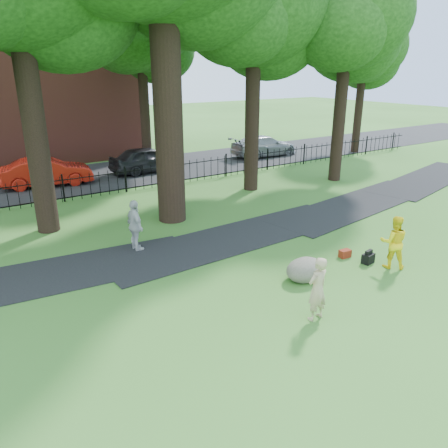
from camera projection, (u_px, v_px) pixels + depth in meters
ground at (286, 287)px, 12.36m from camera, size 120.00×120.00×0.00m
footpath at (236, 238)px, 15.94m from camera, size 36.07×3.85×0.03m
street at (100, 176)px, 24.89m from camera, size 80.00×7.00×0.02m
iron_fence at (125, 180)px, 21.56m from camera, size 44.00×0.04×1.20m
tree_row at (159, 3)px, 16.44m from camera, size 26.82×7.96×12.42m
woman at (317, 289)px, 10.54m from camera, size 0.63×0.44×1.65m
man at (394, 242)px, 13.32m from camera, size 1.03×1.02×1.68m
pedestrian at (135, 226)px, 14.55m from camera, size 0.46×1.05×1.77m
boulder at (305, 268)px, 12.71m from camera, size 1.28×0.99×0.72m
backpack at (368, 258)px, 13.83m from camera, size 0.45×0.32×0.31m
red_bag at (345, 254)px, 14.27m from camera, size 0.39×0.27×0.26m
red_sedan at (47, 172)px, 22.65m from camera, size 4.69×2.21×1.49m
grey_car at (147, 159)px, 25.68m from camera, size 4.52×2.03×1.51m
silver_car at (264, 146)px, 30.26m from camera, size 4.92×2.02×1.43m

